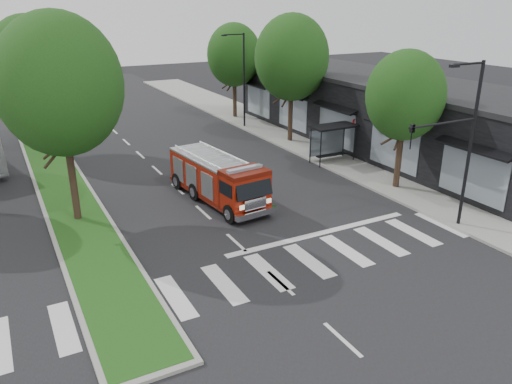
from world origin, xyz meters
TOP-DOWN VIEW (x-y plane):
  - ground at (0.00, 0.00)m, footprint 140.00×140.00m
  - sidewalk_right at (12.50, 10.00)m, footprint 5.00×80.00m
  - median at (-6.00, 18.00)m, footprint 3.00×50.00m
  - storefront_row at (17.00, 10.00)m, footprint 8.00×30.00m
  - bus_shelter at (11.20, 8.15)m, footprint 3.20×1.60m
  - tree_right_near at (11.50, 2.00)m, footprint 4.40×4.40m
  - tree_right_mid at (11.50, 14.00)m, footprint 5.60×5.60m
  - tree_right_far at (11.50, 24.00)m, footprint 5.00×5.00m
  - tree_median_near at (-6.00, 6.00)m, footprint 5.80×5.80m
  - tree_median_far at (-6.00, 20.00)m, footprint 5.60×5.60m
  - streetlight_right_near at (9.61, -3.50)m, footprint 4.08×0.22m
  - streetlight_right_far at (10.35, 20.00)m, footprint 2.11×0.20m
  - fire_engine at (1.40, 5.19)m, footprint 3.15×7.94m

SIDE VIEW (x-z plane):
  - ground at x=0.00m, z-range 0.00..0.00m
  - sidewalk_right at x=12.50m, z-range 0.00..0.15m
  - median at x=-6.00m, z-range 0.00..0.16m
  - fire_engine at x=1.40m, z-range -0.05..2.62m
  - bus_shelter at x=11.20m, z-range 0.73..3.34m
  - storefront_row at x=17.00m, z-range 0.00..5.00m
  - streetlight_right_far at x=10.35m, z-range 0.48..8.48m
  - streetlight_right_near at x=9.61m, z-range 0.67..8.67m
  - tree_right_near at x=11.50m, z-range 1.48..9.53m
  - tree_right_far at x=11.50m, z-range 1.47..10.20m
  - tree_right_mid at x=11.50m, z-range 1.63..11.35m
  - tree_median_far at x=-6.00m, z-range 1.63..11.35m
  - tree_median_near at x=-6.00m, z-range 1.73..11.89m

